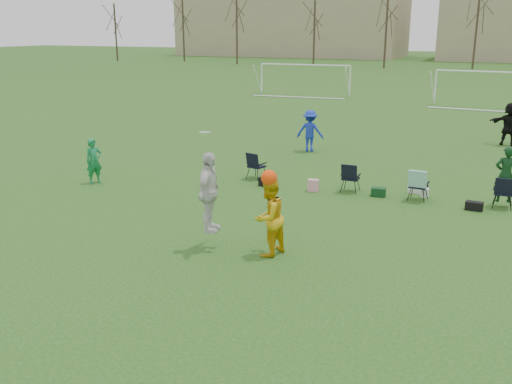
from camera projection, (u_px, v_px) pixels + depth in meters
The scene contains 9 objects.
ground at pixel (211, 280), 12.32m from camera, with size 260.00×260.00×0.00m, color #224B17.
fielder_green_near at pixel (94, 161), 19.78m from camera, with size 0.57×0.38×1.58m, color #167D45.
fielder_blue at pixel (310, 131), 24.90m from camera, with size 1.17×0.67×1.82m, color #1830B8.
fielder_black at pixel (510, 124), 26.16m from camera, with size 1.84×0.59×1.99m, color black.
center_contest at pixel (241, 205), 13.53m from camera, with size 2.23×1.41×2.92m.
sideline_setup at pixel (402, 179), 18.28m from camera, with size 8.92×1.62×1.87m.
goal_left at pixel (305, 71), 45.51m from camera, with size 7.39×0.76×2.46m.
goal_mid at pixel (492, 79), 38.22m from camera, with size 7.40×0.63×2.46m.
tree_line at pixel (477, 29), 71.96m from camera, with size 110.28×3.28×11.40m.
Camera 1 is at (5.55, -9.90, 5.25)m, focal length 40.00 mm.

